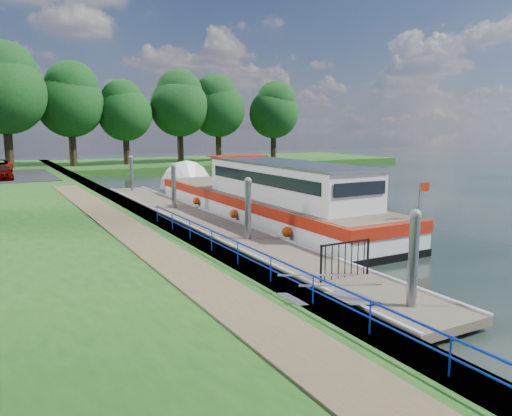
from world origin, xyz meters
TOP-DOWN VIEW (x-y plane):
  - ground at (0.00, 0.00)m, footprint 160.00×160.00m
  - bank_edge at (-2.55, 15.00)m, footprint 1.10×90.00m
  - far_bank at (12.00, 52.00)m, footprint 60.00×18.00m
  - footpath at (-4.40, 8.00)m, footprint 1.60×40.00m
  - blue_fence at (-2.75, 3.00)m, footprint 0.04×18.04m
  - pontoon at (0.00, 13.00)m, footprint 2.50×30.00m
  - mooring_piles at (0.00, 13.00)m, footprint 0.30×27.30m
  - gangway at (-1.85, 0.50)m, footprint 2.58×1.00m
  - gate_panel at (-0.00, 2.20)m, footprint 1.85×0.05m
  - barge at (3.60, 14.25)m, footprint 4.36×21.15m
  - horizon_trees at (-1.61, 48.68)m, footprint 54.38×10.03m
  - car_a at (-8.08, 34.88)m, footprint 1.59×3.47m

SIDE VIEW (x-z plane):
  - ground at x=0.00m, z-range 0.00..0.00m
  - pontoon at x=0.00m, z-range -0.10..0.46m
  - far_bank at x=12.00m, z-range 0.00..0.60m
  - bank_edge at x=-2.55m, z-range 0.00..0.78m
  - gangway at x=-1.85m, z-range 0.16..1.09m
  - footpath at x=-4.40m, z-range 0.78..0.83m
  - barge at x=3.60m, z-range -1.30..3.48m
  - gate_panel at x=0.00m, z-range 0.57..1.72m
  - mooring_piles at x=0.00m, z-range -0.50..3.05m
  - blue_fence at x=-2.75m, z-range 0.95..1.67m
  - car_a at x=-8.08m, z-range 0.83..1.99m
  - horizon_trees at x=-1.61m, z-range 1.51..14.38m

